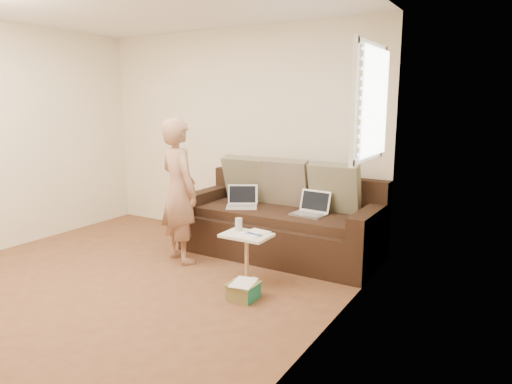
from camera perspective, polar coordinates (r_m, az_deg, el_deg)
floor at (r=4.46m, az=-18.72°, el=-11.90°), size 4.50×4.50×0.00m
wall_back at (r=5.83m, az=-2.53°, el=7.21°), size 4.00×0.00×4.00m
wall_right at (r=2.91m, az=6.33°, el=3.07°), size 0.00×4.50×4.50m
window_blinds at (r=4.30m, az=14.25°, el=10.78°), size 0.12×0.88×1.08m
sofa at (r=5.12m, az=3.11°, el=-3.31°), size 2.20×0.95×0.85m
pillow_left at (r=5.53m, az=-1.24°, el=1.68°), size 0.55×0.29×0.57m
pillow_mid at (r=5.27m, az=3.84°, el=1.16°), size 0.55×0.27×0.57m
pillow_right at (r=5.00m, az=9.81°, el=0.47°), size 0.55×0.28×0.57m
laptop_silver at (r=4.89m, az=6.58°, el=-2.90°), size 0.38×0.29×0.24m
laptop_white at (r=5.21m, az=-1.81°, el=-1.96°), size 0.42×0.39×0.25m
person at (r=4.91m, az=-9.62°, el=0.12°), size 0.67×0.56×1.55m
side_table at (r=4.35m, az=-1.18°, el=-8.39°), size 0.45×0.31×0.49m
drinking_glass at (r=4.37m, az=-2.19°, el=-4.08°), size 0.07×0.07×0.12m
scissors at (r=4.24m, az=-0.26°, el=-5.30°), size 0.19×0.13×0.02m
paper_on_table at (r=4.29m, az=-0.38°, el=-5.19°), size 0.25×0.33×0.00m
striped_box at (r=4.09m, az=-1.57°, el=-12.25°), size 0.25×0.25×0.15m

